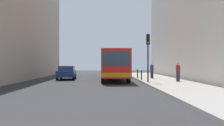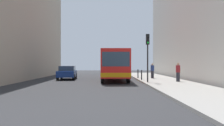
{
  "view_description": "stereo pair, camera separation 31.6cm",
  "coord_description": "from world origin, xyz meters",
  "px_view_note": "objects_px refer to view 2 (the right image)",
  "views": [
    {
      "loc": [
        -0.14,
        -22.14,
        1.74
      ],
      "look_at": [
        0.55,
        1.12,
        1.79
      ],
      "focal_mm": 39.0,
      "sensor_mm": 36.0,
      "label": 1
    },
    {
      "loc": [
        0.18,
        -22.14,
        1.74
      ],
      "look_at": [
        0.55,
        1.12,
        1.79
      ],
      "focal_mm": 39.0,
      "sensor_mm": 36.0,
      "label": 2
    }
  ],
  "objects_px": {
    "bus": "(114,64)",
    "bollard_mid": "(138,74)",
    "car_beside_bus": "(67,72)",
    "traffic_light": "(148,49)",
    "car_behind_bus": "(116,70)",
    "bollard_near": "(142,75)",
    "pedestrian_mid_sidewalk": "(152,71)",
    "pedestrian_near_signal": "(178,72)"
  },
  "relations": [
    {
      "from": "car_beside_bus",
      "to": "traffic_light",
      "type": "relative_size",
      "value": 1.1
    },
    {
      "from": "car_behind_bus",
      "to": "car_beside_bus",
      "type": "bearing_deg",
      "value": 56.08
    },
    {
      "from": "car_beside_bus",
      "to": "pedestrian_mid_sidewalk",
      "type": "bearing_deg",
      "value": 173.25
    },
    {
      "from": "bus",
      "to": "car_behind_bus",
      "type": "bearing_deg",
      "value": -92.77
    },
    {
      "from": "car_behind_bus",
      "to": "traffic_light",
      "type": "relative_size",
      "value": 1.08
    },
    {
      "from": "car_behind_bus",
      "to": "bollard_mid",
      "type": "bearing_deg",
      "value": 103.33
    },
    {
      "from": "car_behind_bus",
      "to": "bollard_near",
      "type": "relative_size",
      "value": 4.65
    },
    {
      "from": "bus",
      "to": "traffic_light",
      "type": "height_order",
      "value": "traffic_light"
    },
    {
      "from": "bollard_near",
      "to": "car_behind_bus",
      "type": "bearing_deg",
      "value": 100.54
    },
    {
      "from": "car_behind_bus",
      "to": "traffic_light",
      "type": "height_order",
      "value": "traffic_light"
    },
    {
      "from": "bollard_near",
      "to": "pedestrian_mid_sidewalk",
      "type": "xyz_separation_m",
      "value": [
        1.51,
        2.48,
        0.33
      ]
    },
    {
      "from": "car_behind_bus",
      "to": "bollard_near",
      "type": "bearing_deg",
      "value": 99.95
    },
    {
      "from": "bus",
      "to": "traffic_light",
      "type": "distance_m",
      "value": 5.61
    },
    {
      "from": "traffic_light",
      "to": "pedestrian_mid_sidewalk",
      "type": "height_order",
      "value": "traffic_light"
    },
    {
      "from": "car_beside_bus",
      "to": "car_behind_bus",
      "type": "bearing_deg",
      "value": -126.64
    },
    {
      "from": "bus",
      "to": "pedestrian_mid_sidewalk",
      "type": "distance_m",
      "value": 4.28
    },
    {
      "from": "car_behind_bus",
      "to": "traffic_light",
      "type": "bearing_deg",
      "value": 98.18
    },
    {
      "from": "car_behind_bus",
      "to": "pedestrian_mid_sidewalk",
      "type": "distance_m",
      "value": 9.78
    },
    {
      "from": "bus",
      "to": "bollard_near",
      "type": "height_order",
      "value": "bus"
    },
    {
      "from": "traffic_light",
      "to": "car_behind_bus",
      "type": "bearing_deg",
      "value": 98.77
    },
    {
      "from": "bollard_mid",
      "to": "traffic_light",
      "type": "bearing_deg",
      "value": -89.03
    },
    {
      "from": "traffic_light",
      "to": "pedestrian_near_signal",
      "type": "height_order",
      "value": "traffic_light"
    },
    {
      "from": "bus",
      "to": "pedestrian_near_signal",
      "type": "relative_size",
      "value": 6.65
    },
    {
      "from": "bollard_mid",
      "to": "pedestrian_mid_sidewalk",
      "type": "distance_m",
      "value": 1.59
    },
    {
      "from": "bus",
      "to": "traffic_light",
      "type": "xyz_separation_m",
      "value": [
        2.73,
        -4.73,
        1.28
      ]
    },
    {
      "from": "traffic_light",
      "to": "bollard_mid",
      "type": "distance_m",
      "value": 6.37
    },
    {
      "from": "pedestrian_near_signal",
      "to": "traffic_light",
      "type": "bearing_deg",
      "value": -40.35
    },
    {
      "from": "bollard_near",
      "to": "bollard_mid",
      "type": "relative_size",
      "value": 1.0
    },
    {
      "from": "bus",
      "to": "pedestrian_mid_sidewalk",
      "type": "xyz_separation_m",
      "value": [
        4.14,
        0.77,
        -0.77
      ]
    },
    {
      "from": "bollard_mid",
      "to": "pedestrian_mid_sidewalk",
      "type": "bearing_deg",
      "value": -14.91
    },
    {
      "from": "bus",
      "to": "bollard_mid",
      "type": "distance_m",
      "value": 3.09
    },
    {
      "from": "car_behind_bus",
      "to": "pedestrian_near_signal",
      "type": "xyz_separation_m",
      "value": [
        5.05,
        -13.87,
        0.19
      ]
    },
    {
      "from": "car_beside_bus",
      "to": "bollard_near",
      "type": "height_order",
      "value": "car_beside_bus"
    },
    {
      "from": "bollard_mid",
      "to": "pedestrian_mid_sidewalk",
      "type": "xyz_separation_m",
      "value": [
        1.51,
        -0.4,
        0.33
      ]
    },
    {
      "from": "traffic_light",
      "to": "bollard_mid",
      "type": "xyz_separation_m",
      "value": [
        -0.1,
        5.9,
        -2.38
      ]
    },
    {
      "from": "car_beside_bus",
      "to": "pedestrian_mid_sidewalk",
      "type": "height_order",
      "value": "pedestrian_mid_sidewalk"
    },
    {
      "from": "pedestrian_near_signal",
      "to": "car_behind_bus",
      "type": "bearing_deg",
      "value": -124.41
    },
    {
      "from": "bus",
      "to": "car_behind_bus",
      "type": "xyz_separation_m",
      "value": [
        0.49,
        9.84,
        -0.94
      ]
    },
    {
      "from": "car_beside_bus",
      "to": "car_behind_bus",
      "type": "distance_m",
      "value": 10.19
    },
    {
      "from": "traffic_light",
      "to": "bollard_mid",
      "type": "bearing_deg",
      "value": 90.97
    },
    {
      "from": "bus",
      "to": "traffic_light",
      "type": "bearing_deg",
      "value": 120.08
    },
    {
      "from": "bollard_mid",
      "to": "car_beside_bus",
      "type": "bearing_deg",
      "value": 178.85
    }
  ]
}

